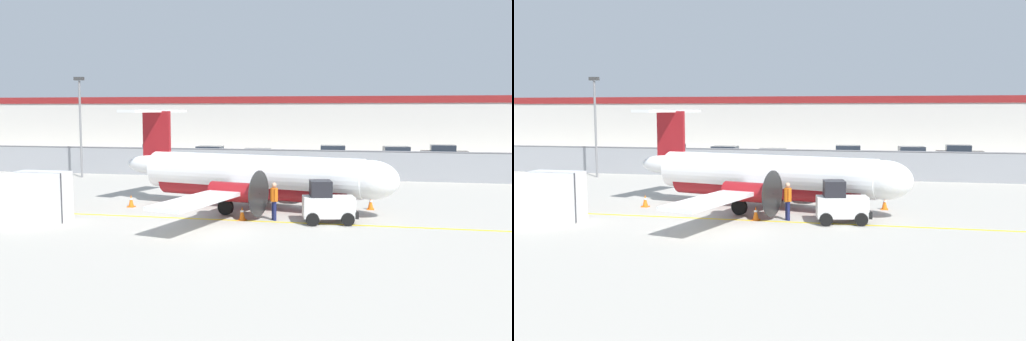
# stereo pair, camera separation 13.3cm
# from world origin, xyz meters

# --- Properties ---
(ground_plane) EXTENTS (140.00, 140.00, 0.01)m
(ground_plane) POSITION_xyz_m (0.00, 2.00, 0.00)
(ground_plane) COLOR #ADA89E
(perimeter_fence) EXTENTS (98.00, 0.10, 2.10)m
(perimeter_fence) POSITION_xyz_m (0.00, 18.00, 1.12)
(perimeter_fence) COLOR gray
(perimeter_fence) RESTS_ON ground
(parking_lot_strip) EXTENTS (98.00, 17.00, 0.12)m
(parking_lot_strip) POSITION_xyz_m (0.00, 29.50, 0.06)
(parking_lot_strip) COLOR #38383A
(parking_lot_strip) RESTS_ON ground
(background_building) EXTENTS (91.00, 8.10, 6.50)m
(background_building) POSITION_xyz_m (0.00, 47.99, 3.26)
(background_building) COLOR beige
(background_building) RESTS_ON ground
(commuter_airplane) EXTENTS (14.82, 15.93, 4.92)m
(commuter_airplane) POSITION_xyz_m (1.28, 5.19, 1.60)
(commuter_airplane) COLOR white
(commuter_airplane) RESTS_ON ground
(baggage_tug) EXTENTS (2.51, 1.80, 1.88)m
(baggage_tug) POSITION_xyz_m (5.04, 2.18, 0.86)
(baggage_tug) COLOR silver
(baggage_tug) RESTS_ON ground
(ground_crew_worker) EXTENTS (0.46, 0.53, 1.70)m
(ground_crew_worker) POSITION_xyz_m (2.65, 2.41, 0.95)
(ground_crew_worker) COLOR #191E4C
(ground_crew_worker) RESTS_ON ground
(cargo_container) EXTENTS (2.44, 2.03, 2.20)m
(cargo_container) POSITION_xyz_m (-7.44, -0.21, 1.10)
(cargo_container) COLOR silver
(cargo_container) RESTS_ON ground
(traffic_cone_near_left) EXTENTS (0.36, 0.36, 0.64)m
(traffic_cone_near_left) POSITION_xyz_m (-5.06, 4.35, 0.31)
(traffic_cone_near_left) COLOR orange
(traffic_cone_near_left) RESTS_ON ground
(traffic_cone_near_right) EXTENTS (0.36, 0.36, 0.64)m
(traffic_cone_near_right) POSITION_xyz_m (1.26, 2.09, 0.31)
(traffic_cone_near_right) COLOR orange
(traffic_cone_near_right) RESTS_ON ground
(traffic_cone_far_left) EXTENTS (0.36, 0.36, 0.64)m
(traffic_cone_far_left) POSITION_xyz_m (6.86, 6.08, 0.31)
(traffic_cone_far_left) COLOR orange
(traffic_cone_far_left) RESTS_ON ground
(traffic_cone_far_right) EXTENTS (0.36, 0.36, 0.64)m
(traffic_cone_far_right) POSITION_xyz_m (0.85, 7.31, 0.31)
(traffic_cone_far_right) COLOR orange
(traffic_cone_far_right) RESTS_ON ground
(parked_car_0) EXTENTS (4.23, 2.06, 1.58)m
(parked_car_0) POSITION_xyz_m (-13.13, 28.46, 0.89)
(parked_car_0) COLOR red
(parked_car_0) RESTS_ON parking_lot_strip
(parked_car_1) EXTENTS (4.22, 2.04, 1.58)m
(parked_car_1) POSITION_xyz_m (-7.53, 26.49, 0.89)
(parked_car_1) COLOR #19662D
(parked_car_1) RESTS_ON parking_lot_strip
(parked_car_2) EXTENTS (4.37, 2.40, 1.58)m
(parked_car_2) POSITION_xyz_m (-2.49, 24.19, 0.89)
(parked_car_2) COLOR silver
(parked_car_2) RESTS_ON parking_lot_strip
(parked_car_3) EXTENTS (4.31, 2.24, 1.58)m
(parked_car_3) POSITION_xyz_m (3.15, 29.77, 0.89)
(parked_car_3) COLOR slate
(parked_car_3) RESTS_ON parking_lot_strip
(parked_car_4) EXTENTS (4.39, 2.45, 1.58)m
(parked_car_4) POSITION_xyz_m (8.77, 29.33, 0.89)
(parked_car_4) COLOR gray
(parked_car_4) RESTS_ON parking_lot_strip
(parked_car_5) EXTENTS (4.21, 2.01, 1.58)m
(parked_car_5) POSITION_xyz_m (13.29, 32.59, 0.89)
(parked_car_5) COLOR black
(parked_car_5) RESTS_ON parking_lot_strip
(apron_light_pole) EXTENTS (0.70, 0.30, 7.27)m
(apron_light_pole) POSITION_xyz_m (-13.96, 15.63, 4.30)
(apron_light_pole) COLOR slate
(apron_light_pole) RESTS_ON ground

